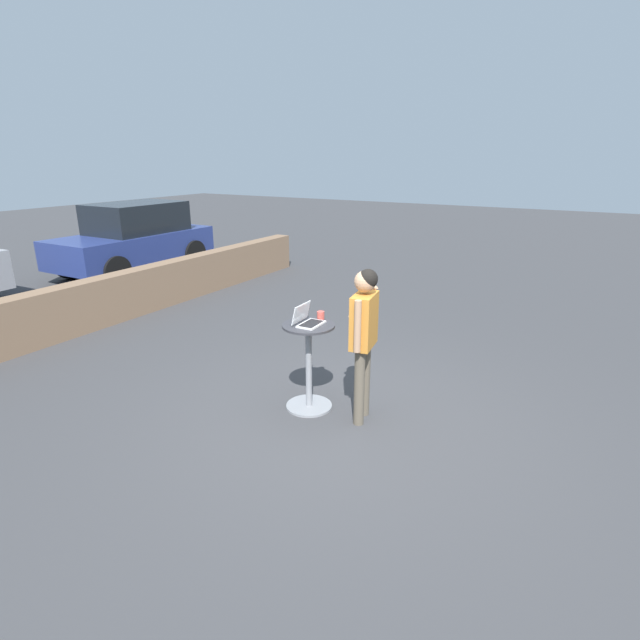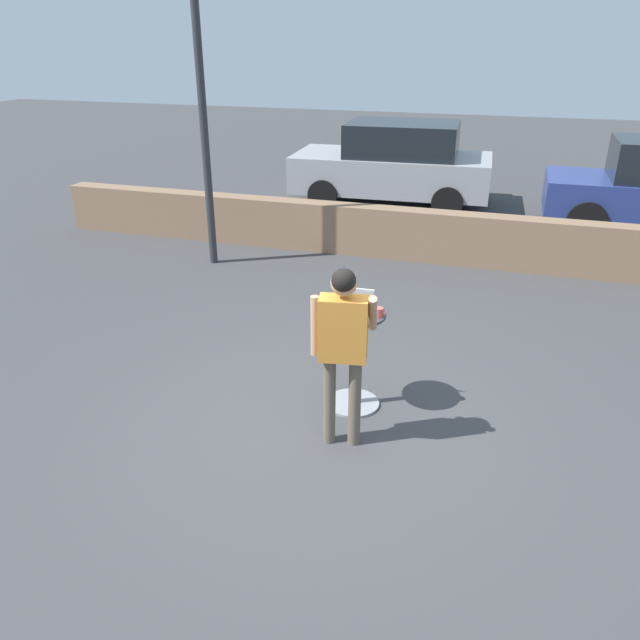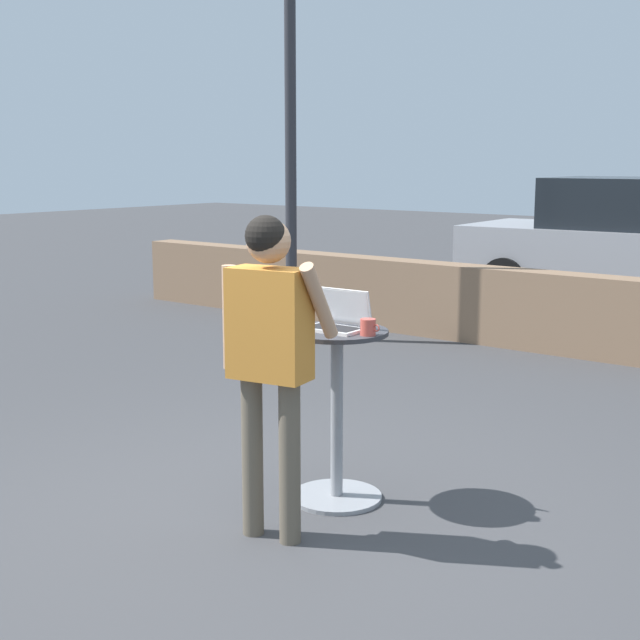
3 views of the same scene
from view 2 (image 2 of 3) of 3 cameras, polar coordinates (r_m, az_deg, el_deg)
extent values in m
plane|color=#3D3D3F|center=(5.85, 0.44, -9.99)|extent=(50.00, 50.00, 0.00)
cube|color=#84664C|center=(10.13, 8.72, 7.71)|extent=(12.59, 0.35, 0.80)
cylinder|color=gray|center=(6.21, 3.02, -7.58)|extent=(0.52, 0.52, 0.03)
cylinder|color=gray|center=(5.97, 3.12, -3.68)|extent=(0.07, 0.07, 0.94)
cylinder|color=#333338|center=(5.75, 3.23, 0.53)|extent=(0.57, 0.57, 0.02)
cube|color=silver|center=(5.71, 3.15, 0.60)|extent=(0.33, 0.21, 0.02)
cube|color=black|center=(5.71, 3.16, 0.68)|extent=(0.29, 0.17, 0.00)
cube|color=silver|center=(5.78, 3.45, 2.07)|extent=(0.32, 0.06, 0.20)
cube|color=white|center=(5.78, 3.44, 2.06)|extent=(0.30, 0.05, 0.18)
cylinder|color=#C14C42|center=(5.67, 5.39, 0.70)|extent=(0.08, 0.08, 0.09)
torus|color=#C14C42|center=(5.66, 5.93, 0.65)|extent=(0.04, 0.01, 0.04)
cylinder|color=brown|center=(5.48, 0.86, -7.36)|extent=(0.11, 0.11, 0.84)
cylinder|color=brown|center=(5.46, 3.18, -7.51)|extent=(0.11, 0.11, 0.84)
cube|color=orange|center=(5.13, 2.13, -0.83)|extent=(0.43, 0.27, 0.56)
sphere|color=tan|center=(4.97, 2.21, 3.43)|extent=(0.22, 0.22, 0.22)
sphere|color=black|center=(4.93, 2.18, 3.61)|extent=(0.20, 0.20, 0.20)
cylinder|color=tan|center=(5.15, -0.48, -0.54)|extent=(0.07, 0.07, 0.53)
cylinder|color=tan|center=(5.14, 4.86, 0.61)|extent=(0.12, 0.32, 0.41)
cube|color=#9E9EA3|center=(13.59, 6.53, 13.26)|extent=(4.14, 2.07, 0.74)
cube|color=black|center=(13.44, 7.57, 16.10)|extent=(2.31, 1.76, 0.66)
cylinder|color=black|center=(13.04, 0.29, 11.40)|extent=(0.63, 0.25, 0.62)
cylinder|color=black|center=(14.74, 2.04, 12.96)|extent=(0.63, 0.25, 0.62)
cylinder|color=black|center=(12.68, 11.56, 10.52)|extent=(0.63, 0.25, 0.62)
cylinder|color=black|center=(14.42, 12.06, 12.18)|extent=(0.63, 0.25, 0.62)
cylinder|color=black|center=(11.97, 23.19, 8.35)|extent=(0.69, 0.22, 0.69)
cylinder|color=black|center=(13.49, 22.70, 10.12)|extent=(0.69, 0.22, 0.69)
cylinder|color=#2D2D33|center=(9.61, -10.76, 19.22)|extent=(0.12, 0.12, 4.93)
camera|label=1|loc=(6.11, -49.80, 10.42)|focal=28.00mm
camera|label=3|loc=(2.51, 58.21, -23.53)|focal=50.00mm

